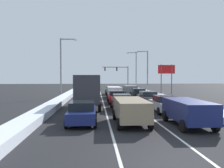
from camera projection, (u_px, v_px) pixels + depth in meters
ground_plane at (115, 100)px, 30.99m from camera, size 147.98×147.98×0.00m
lane_stripe_between_right_lane_and_center_lane at (123, 97)px, 36.79m from camera, size 0.14×62.61×0.01m
lane_stripe_between_center_lane_and_left_lane at (102, 97)px, 36.55m from camera, size 0.14×62.61×0.01m
snow_bank_right_shoulder at (155, 95)px, 37.15m from camera, size 2.17×62.61×0.47m
snow_bank_left_shoulder at (68, 95)px, 36.16m from camera, size 1.50×62.61×0.57m
suv_navy_right_lane_nearest at (188, 110)px, 14.78m from camera, size 2.16×4.90×1.67m
sedan_silver_right_lane_second at (164, 104)px, 20.54m from camera, size 2.00×4.50×1.51m
sedan_charcoal_right_lane_third at (148, 98)px, 26.52m from camera, size 2.00×4.50×1.51m
sedan_black_right_lane_fourth at (138, 94)px, 32.76m from camera, size 2.00×4.50×1.51m
suv_gray_right_lane_fifth at (130, 89)px, 39.72m from camera, size 2.16×4.90×1.67m
suv_tan_center_lane_nearest at (131, 109)px, 15.38m from camera, size 2.16×4.90×1.67m
sedan_maroon_center_lane_second at (122, 102)px, 22.06m from camera, size 2.00×4.50×1.51m
sedan_red_center_lane_third at (116, 97)px, 27.79m from camera, size 2.00×4.50×1.51m
suv_white_center_lane_fourth at (114, 91)px, 34.74m from camera, size 2.16×4.90×1.67m
sedan_green_center_lane_fifth at (111, 90)px, 41.26m from camera, size 2.00×4.50×1.51m
sedan_navy_left_lane_nearest at (82, 112)px, 15.63m from camera, size 2.00×4.50×1.51m
box_truck_left_lane_second at (88, 90)px, 23.06m from camera, size 2.53×7.20×3.36m
sedan_charcoal_left_lane_third at (88, 95)px, 30.62m from camera, size 2.00×4.50×1.51m
suv_black_left_lane_fourth at (92, 90)px, 36.61m from camera, size 2.16×4.90×1.67m
sedan_gray_left_lane_fifth at (92, 90)px, 43.11m from camera, size 2.00×4.50×1.51m
traffic_light_gantry at (120, 72)px, 65.19m from camera, size 7.54×0.47×6.20m
street_lamp_right_near at (146, 68)px, 45.54m from camera, size 2.66×0.36×8.39m
street_lamp_right_mid at (135, 68)px, 56.86m from camera, size 2.66×0.36×9.34m
street_lamp_left_mid at (63, 63)px, 34.76m from camera, size 2.66×0.36×9.09m
roadside_sign_right at (166, 72)px, 42.46m from camera, size 3.20×0.16×5.50m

